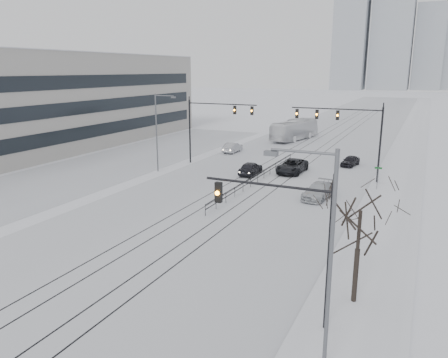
# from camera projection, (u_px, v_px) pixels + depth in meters

# --- Properties ---
(ground) EXTENTS (500.00, 500.00, 0.00)m
(ground) POSITION_uv_depth(u_px,v_px,m) (23.00, 333.00, 19.84)
(ground) COLOR silver
(ground) RESTS_ON ground
(road) EXTENTS (22.00, 260.00, 0.02)m
(road) POSITION_uv_depth(u_px,v_px,m) (321.00, 141.00, 72.57)
(road) COLOR silver
(road) RESTS_ON ground
(sidewalk_east) EXTENTS (5.00, 260.00, 0.16)m
(sidewalk_east) POSITION_uv_depth(u_px,v_px,m) (409.00, 147.00, 67.01)
(sidewalk_east) COLOR silver
(sidewalk_east) RESTS_ON ground
(curb) EXTENTS (0.10, 260.00, 0.12)m
(curb) POSITION_uv_depth(u_px,v_px,m) (392.00, 146.00, 68.02)
(curb) COLOR gray
(curb) RESTS_ON ground
(parking_strip) EXTENTS (14.00, 60.00, 0.03)m
(parking_strip) POSITION_uv_depth(u_px,v_px,m) (132.00, 158.00, 58.80)
(parking_strip) COLOR silver
(parking_strip) RESTS_ON ground
(tram_rails) EXTENTS (5.30, 180.00, 0.01)m
(tram_rails) POSITION_uv_depth(u_px,v_px,m) (286.00, 164.00, 54.99)
(tram_rails) COLOR black
(tram_rails) RESTS_ON ground
(office_building) EXTENTS (20.20, 62.20, 14.11)m
(office_building) POSITION_uv_depth(u_px,v_px,m) (30.00, 101.00, 64.46)
(office_building) COLOR #BAB7B0
(office_building) RESTS_ON ground
(skyline) EXTENTS (96.00, 48.00, 72.00)m
(skyline) POSITION_uv_depth(u_px,v_px,m) (417.00, 35.00, 250.76)
(skyline) COLOR #949AA2
(skyline) RESTS_ON ground
(traffic_mast_near) EXTENTS (6.10, 0.37, 7.00)m
(traffic_mast_near) POSITION_uv_depth(u_px,v_px,m) (295.00, 232.00, 19.58)
(traffic_mast_near) COLOR black
(traffic_mast_near) RESTS_ON ground
(traffic_mast_ne) EXTENTS (9.60, 0.37, 8.00)m
(traffic_mast_ne) POSITION_uv_depth(u_px,v_px,m) (348.00, 127.00, 45.85)
(traffic_mast_ne) COLOR black
(traffic_mast_ne) RESTS_ON ground
(traffic_mast_nw) EXTENTS (9.10, 0.37, 8.00)m
(traffic_mast_nw) POSITION_uv_depth(u_px,v_px,m) (211.00, 120.00, 53.61)
(traffic_mast_nw) COLOR black
(traffic_mast_nw) RESTS_ON ground
(street_light_east) EXTENTS (2.73, 0.25, 9.00)m
(street_light_east) POSITION_uv_depth(u_px,v_px,m) (323.00, 250.00, 16.00)
(street_light_east) COLOR #595B60
(street_light_east) RESTS_ON ground
(street_light_west) EXTENTS (2.73, 0.25, 9.00)m
(street_light_west) POSITION_uv_depth(u_px,v_px,m) (159.00, 127.00, 49.94)
(street_light_west) COLOR #595B60
(street_light_west) RESTS_ON ground
(bare_tree) EXTENTS (4.40, 4.40, 6.10)m
(bare_tree) POSITION_uv_depth(u_px,v_px,m) (360.00, 221.00, 21.24)
(bare_tree) COLOR black
(bare_tree) RESTS_ON ground
(median_fence) EXTENTS (0.06, 24.00, 1.00)m
(median_fence) POSITION_uv_depth(u_px,v_px,m) (258.00, 178.00, 46.08)
(median_fence) COLOR black
(median_fence) RESTS_ON ground
(street_sign) EXTENTS (0.70, 0.06, 2.40)m
(street_sign) POSITION_uv_depth(u_px,v_px,m) (378.00, 175.00, 42.73)
(street_sign) COLOR #595B60
(street_sign) RESTS_ON ground
(sedan_sb_inner) EXTENTS (1.93, 4.46, 1.50)m
(sedan_sb_inner) POSITION_uv_depth(u_px,v_px,m) (251.00, 168.00, 49.52)
(sedan_sb_inner) COLOR black
(sedan_sb_inner) RESTS_ON ground
(sedan_sb_outer) EXTENTS (1.54, 4.30, 1.41)m
(sedan_sb_outer) POSITION_uv_depth(u_px,v_px,m) (233.00, 148.00, 62.87)
(sedan_sb_outer) COLOR #9FA1A7
(sedan_sb_outer) RESTS_ON ground
(sedan_nb_front) EXTENTS (2.73, 5.64, 1.55)m
(sedan_nb_front) POSITION_uv_depth(u_px,v_px,m) (292.00, 166.00, 50.45)
(sedan_nb_front) COLOR black
(sedan_nb_front) RESTS_ON ground
(sedan_nb_right) EXTENTS (2.52, 5.06, 1.41)m
(sedan_nb_right) POSITION_uv_depth(u_px,v_px,m) (318.00, 191.00, 40.40)
(sedan_nb_right) COLOR silver
(sedan_nb_right) RESTS_ON ground
(sedan_nb_far) EXTENTS (2.13, 3.93, 1.27)m
(sedan_nb_far) POSITION_uv_depth(u_px,v_px,m) (350.00, 161.00, 53.99)
(sedan_nb_far) COLOR black
(sedan_nb_far) RESTS_ON ground
(box_truck) EXTENTS (5.29, 12.44, 3.37)m
(box_truck) POSITION_uv_depth(u_px,v_px,m) (295.00, 130.00, 73.83)
(box_truck) COLOR silver
(box_truck) RESTS_ON ground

